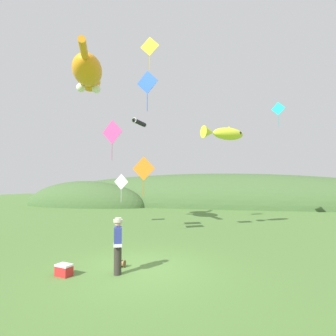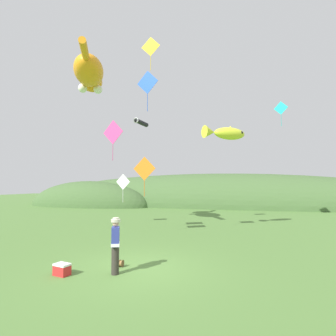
# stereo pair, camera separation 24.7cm
# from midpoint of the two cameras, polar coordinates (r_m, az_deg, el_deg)

# --- Properties ---
(ground_plane) EXTENTS (120.00, 120.00, 0.00)m
(ground_plane) POSITION_cam_midpoint_polar(r_m,az_deg,el_deg) (9.45, -7.39, -21.05)
(ground_plane) COLOR #517A38
(distant_hill_ridge) EXTENTS (55.66, 13.12, 8.55)m
(distant_hill_ridge) POSITION_cam_midpoint_polar(r_m,az_deg,el_deg) (35.08, 5.89, -8.22)
(distant_hill_ridge) COLOR #426033
(distant_hill_ridge) RESTS_ON ground
(festival_attendant) EXTENTS (0.41, 0.49, 1.77)m
(festival_attendant) POSITION_cam_midpoint_polar(r_m,az_deg,el_deg) (8.81, -11.68, -15.88)
(festival_attendant) COLOR #332D28
(festival_attendant) RESTS_ON ground
(kite_spool) EXTENTS (0.12, 0.24, 0.24)m
(kite_spool) POSITION_cam_midpoint_polar(r_m,az_deg,el_deg) (9.72, -10.53, -19.78)
(kite_spool) COLOR olive
(kite_spool) RESTS_ON ground
(picnic_cooler) EXTENTS (0.55, 0.42, 0.36)m
(picnic_cooler) POSITION_cam_midpoint_polar(r_m,az_deg,el_deg) (9.35, -22.46, -19.84)
(picnic_cooler) COLOR red
(picnic_cooler) RESTS_ON ground
(kite_giant_cat) EXTENTS (3.53, 5.90, 1.95)m
(kite_giant_cat) POSITION_cam_midpoint_polar(r_m,az_deg,el_deg) (18.89, -17.42, 19.01)
(kite_giant_cat) COLOR orange
(kite_fish_windsock) EXTENTS (2.79, 2.39, 0.89)m
(kite_fish_windsock) POSITION_cam_midpoint_polar(r_m,az_deg,el_deg) (16.86, 11.67, 7.40)
(kite_fish_windsock) COLOR yellow
(kite_tube_streamer) EXTENTS (0.63, 1.88, 0.44)m
(kite_tube_streamer) POSITION_cam_midpoint_polar(r_m,az_deg,el_deg) (21.99, -6.61, 9.80)
(kite_tube_streamer) COLOR black
(kite_diamond_pink) EXTENTS (1.35, 0.29, 2.28)m
(kite_diamond_pink) POSITION_cam_midpoint_polar(r_m,az_deg,el_deg) (15.06, -12.50, 7.59)
(kite_diamond_pink) COLOR #E53F8C
(kite_diamond_white) EXTENTS (1.13, 0.13, 2.04)m
(kite_diamond_white) POSITION_cam_midpoint_polar(r_m,az_deg,el_deg) (19.23, -10.50, -3.03)
(kite_diamond_white) COLOR white
(kite_diamond_orange) EXTENTS (1.35, 0.09, 2.25)m
(kite_diamond_orange) POSITION_cam_midpoint_polar(r_m,az_deg,el_deg) (14.81, -5.78, -0.18)
(kite_diamond_orange) COLOR orange
(kite_diamond_blue) EXTENTS (1.20, 0.21, 2.12)m
(kite_diamond_blue) POSITION_cam_midpoint_polar(r_m,az_deg,el_deg) (14.14, -5.03, 18.04)
(kite_diamond_blue) COLOR blue
(kite_diamond_gold) EXTENTS (1.21, 0.03, 2.11)m
(kite_diamond_gold) POSITION_cam_midpoint_polar(r_m,az_deg,el_deg) (17.77, -4.43, 24.84)
(kite_diamond_gold) COLOR yellow
(kite_diamond_teal) EXTENTS (0.97, 0.39, 1.94)m
(kite_diamond_teal) POSITION_cam_midpoint_polar(r_m,az_deg,el_deg) (22.30, 22.57, 11.79)
(kite_diamond_teal) COLOR #19BFBF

